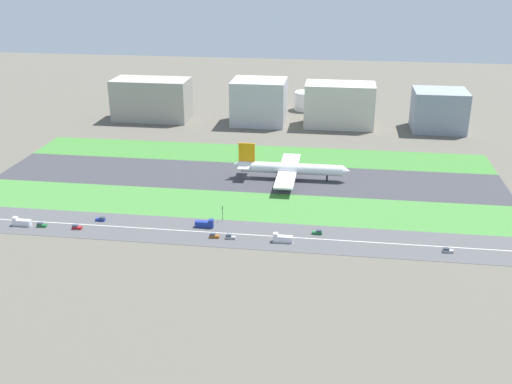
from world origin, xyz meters
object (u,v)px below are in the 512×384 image
Objects in this scene: truck_1 at (282,239)px; truck_0 at (205,224)px; car_4 at (318,232)px; traffic_light at (223,213)px; car_3 at (230,237)px; car_2 at (77,227)px; car_0 at (214,236)px; office_tower at (339,105)px; car_6 at (41,225)px; car_1 at (447,250)px; terminal_building at (152,99)px; cargo_warehouse at (439,110)px; fuel_tank_centre at (307,101)px; car_5 at (101,219)px; truck_2 at (21,222)px; fuel_tank_west at (268,98)px; airliner at (289,168)px; fuel_tank_east at (345,103)px; hangar_building at (259,102)px.

truck_1 and truck_0 have the same top height.
traffic_light is at bearing 169.87° from car_4.
car_3 and car_2 have the same top height.
car_0 is 0.09× the size of office_tower.
office_tower is at bearing 87.88° from car_4.
car_6 and car_1 have the same top height.
terminal_building is 1.54× the size of cargo_warehouse.
truck_0 is at bearing -129.88° from traffic_light.
office_tower is 2.55× the size of fuel_tank_centre.
car_5 is 0.61× the size of traffic_light.
truck_1 is at bearing -146.11° from car_4.
fuel_tank_west is at bearing -109.76° from truck_2.
car_4 and car_2 have the same top height.
car_0 is at bearing -108.35° from airliner.
car_4 is 227.89m from fuel_tank_centre.
car_0 and car_2 have the same top height.
cargo_warehouse is at bearing 50.11° from airliner.
cargo_warehouse reaches higher than fuel_tank_east.
fuel_tank_east is at bearing -103.36° from car_0.
truck_1 is at bearing 180.00° from car_3.
truck_2 is 264.10m from fuel_tank_centre.
car_5 is 232.77m from fuel_tank_west.
car_2 is 193.91m from terminal_building.
car_0 is at bearing -88.17° from hangar_building.
car_3 is at bearing -180.00° from truck_2.
car_3 is 223.63m from cargo_warehouse.
truck_0 is at bearing -90.04° from hangar_building.
traffic_light is 0.45× the size of fuel_tank_east.
fuel_tank_east is (26.00, 237.00, 5.04)m from truck_1.
cargo_warehouse is 134.29m from fuel_tank_west.
hangar_building is 2.00× the size of fuel_tank_centre.
car_6 is 0.08× the size of terminal_building.
airliner reaches higher than fuel_tank_east.
fuel_tank_east is (112.45, 227.00, 5.79)m from car_5.
truck_2 is 285.94m from cargo_warehouse.
terminal_building is at bearing -45.79° from car_1.
airliner reaches higher than truck_2.
car_3 is 0.08× the size of terminal_building.
hangar_building is at bearing -125.57° from fuel_tank_centre.
hangar_building reaches higher than office_tower.
car_4 is 232.65m from fuel_tank_west.
car_2 is 0.08× the size of terminal_building.
traffic_light reaches higher than car_5.
car_6 is 88.02m from car_3.
car_1 is 1.00× the size of car_0.
car_6 is at bearing -167.50° from traffic_light.
car_0 is 0.27× the size of fuel_tank_east.
truck_1 is 1.91× the size of car_3.
terminal_building reaches higher than cargo_warehouse.
truck_1 is 1.00× the size of truck_0.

